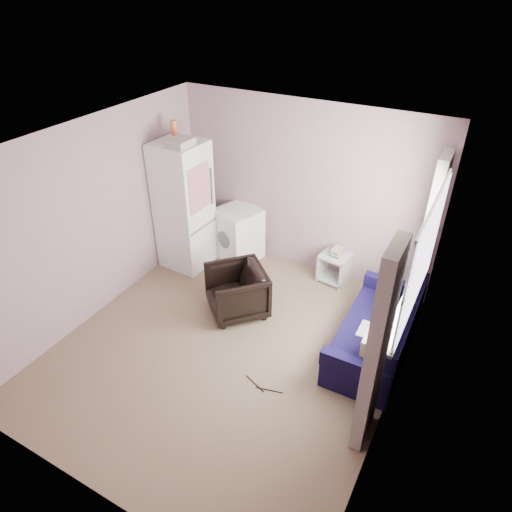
{
  "coord_description": "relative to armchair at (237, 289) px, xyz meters",
  "views": [
    {
      "loc": [
        2.23,
        -3.4,
        3.94
      ],
      "look_at": [
        0.05,
        0.6,
        1.0
      ],
      "focal_mm": 32.0,
      "sensor_mm": 36.0,
      "label": 1
    }
  ],
  "objects": [
    {
      "name": "room",
      "position": [
        0.28,
        -0.63,
        0.89
      ],
      "size": [
        3.84,
        4.24,
        2.54
      ],
      "color": "#816B54",
      "rests_on": "ground"
    },
    {
      "name": "floor_cables",
      "position": [
        0.91,
        -0.99,
        -0.36
      ],
      "size": [
        0.48,
        0.12,
        0.01
      ],
      "rotation": [
        0.0,
        0.0,
        -0.03
      ],
      "color": "black",
      "rests_on": "ground"
    },
    {
      "name": "sofa",
      "position": [
        1.86,
        0.14,
        -0.09
      ],
      "size": [
        0.78,
        1.7,
        0.76
      ],
      "rotation": [
        0.0,
        0.0,
        0.01
      ],
      "color": "black",
      "rests_on": "ground"
    },
    {
      "name": "side_table",
      "position": [
        0.88,
        1.31,
        -0.11
      ],
      "size": [
        0.44,
        0.44,
        0.54
      ],
      "rotation": [
        0.0,
        0.0,
        -0.12
      ],
      "color": "#B4B4B0",
      "rests_on": "ground"
    },
    {
      "name": "window_dressing",
      "position": [
        2.04,
        0.06,
        0.74
      ],
      "size": [
        0.17,
        2.62,
        2.18
      ],
      "color": "white",
      "rests_on": "ground"
    },
    {
      "name": "washing_machine",
      "position": [
        -0.67,
        1.19,
        0.06
      ],
      "size": [
        0.74,
        0.74,
        0.82
      ],
      "rotation": [
        0.0,
        0.0,
        -0.35
      ],
      "color": "white",
      "rests_on": "ground"
    },
    {
      "name": "armchair",
      "position": [
        0.0,
        0.0,
        0.0
      ],
      "size": [
        0.97,
        0.97,
        0.73
      ],
      "primitive_type": "imported",
      "rotation": [
        0.0,
        0.0,
        -0.75
      ],
      "color": "black",
      "rests_on": "ground"
    },
    {
      "name": "fridge",
      "position": [
        -1.28,
        0.68,
        0.61
      ],
      "size": [
        0.7,
        0.68,
        2.18
      ],
      "rotation": [
        0.0,
        0.0,
        -0.03
      ],
      "color": "white",
      "rests_on": "ground"
    }
  ]
}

